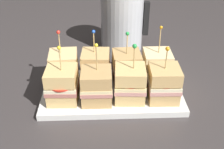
% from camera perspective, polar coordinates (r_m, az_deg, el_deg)
% --- Properties ---
extents(ground_plane, '(6.00, 6.00, 0.00)m').
position_cam_1_polar(ground_plane, '(0.84, 0.00, -4.01)').
color(ground_plane, '#383333').
extents(serving_platter, '(0.40, 0.23, 0.02)m').
position_cam_1_polar(serving_platter, '(0.84, 0.00, -3.52)').
color(serving_platter, silver).
rests_on(serving_platter, ground_plane).
extents(sandwich_front_far_left, '(0.09, 0.09, 0.17)m').
position_cam_1_polar(sandwich_front_far_left, '(0.78, -10.09, -2.12)').
color(sandwich_front_far_left, tan).
rests_on(sandwich_front_far_left, serving_platter).
extents(sandwich_front_center_left, '(0.09, 0.09, 0.17)m').
position_cam_1_polar(sandwich_front_center_left, '(0.76, -3.15, -2.34)').
color(sandwich_front_center_left, tan).
rests_on(sandwich_front_center_left, serving_platter).
extents(sandwich_front_center_right, '(0.09, 0.09, 0.17)m').
position_cam_1_polar(sandwich_front_center_right, '(0.77, 3.67, -1.86)').
color(sandwich_front_center_right, tan).
rests_on(sandwich_front_center_right, serving_platter).
extents(sandwich_front_far_right, '(0.09, 0.09, 0.16)m').
position_cam_1_polar(sandwich_front_far_right, '(0.78, 10.47, -1.84)').
color(sandwich_front_far_right, tan).
rests_on(sandwich_front_far_right, serving_platter).
extents(sandwich_back_far_left, '(0.09, 0.09, 0.17)m').
position_cam_1_polar(sandwich_back_far_left, '(0.85, -9.72, 1.36)').
color(sandwich_back_far_left, '#DBB77A').
rests_on(sandwich_back_far_left, serving_platter).
extents(sandwich_back_center_left, '(0.09, 0.09, 0.17)m').
position_cam_1_polar(sandwich_back_center_left, '(0.84, -3.33, 1.44)').
color(sandwich_back_center_left, tan).
rests_on(sandwich_back_center_left, serving_platter).
extents(sandwich_back_center_right, '(0.09, 0.09, 0.16)m').
position_cam_1_polar(sandwich_back_center_right, '(0.85, 2.98, 1.54)').
color(sandwich_back_center_right, tan).
rests_on(sandwich_back_center_right, serving_platter).
extents(sandwich_back_far_right, '(0.09, 0.09, 0.18)m').
position_cam_1_polar(sandwich_back_far_right, '(0.86, 9.09, 1.70)').
color(sandwich_back_far_right, beige).
rests_on(sandwich_back_far_right, serving_platter).
extents(kettle_steel, '(0.18, 0.16, 0.24)m').
position_cam_1_polar(kettle_steel, '(1.07, 2.07, 10.93)').
color(kettle_steel, '#B7BABF').
rests_on(kettle_steel, ground_plane).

